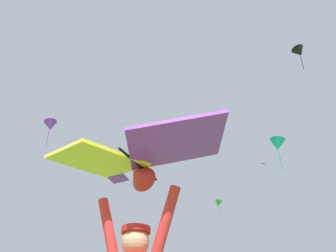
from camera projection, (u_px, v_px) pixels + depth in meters
held_stunt_kite at (135, 158)px, 3.19m from camera, size 1.85×1.11×0.41m
distant_kite_teal_overhead_distant at (278, 145)px, 27.65m from camera, size 1.48×1.37×2.75m
distant_kite_purple_mid_left at (117, 177)px, 13.03m from camera, size 0.95×0.95×0.22m
distant_kite_magenta_low_right at (263, 163)px, 39.25m from camera, size 0.63×0.62×0.22m
distant_kite_green_high_left at (218, 203)px, 37.43m from camera, size 1.19×1.19×1.97m
distant_kite_black_mid_right at (299, 52)px, 26.63m from camera, size 1.44×1.35×2.20m
distant_kite_purple_high_right at (50, 126)px, 20.61m from camera, size 1.00×0.94×1.71m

